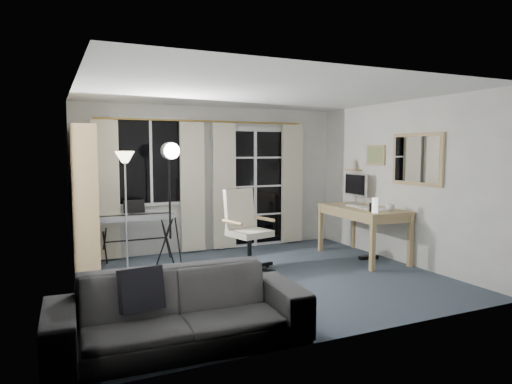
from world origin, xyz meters
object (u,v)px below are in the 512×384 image
(studio_light, at_px, (170,165))
(bookshelf, at_px, (82,203))
(office_chair, at_px, (244,222))
(sofa, at_px, (180,297))
(keyboard_piano, at_px, (135,218))
(monitor, at_px, (356,185))
(torchiere_lamp, at_px, (125,175))
(mug, at_px, (390,206))
(desk, at_px, (363,214))

(studio_light, bearing_deg, bookshelf, 160.74)
(office_chair, distance_m, sofa, 2.58)
(keyboard_piano, xyz_separation_m, monitor, (3.43, -0.84, 0.45))
(torchiere_lamp, relative_size, mug, 12.72)
(bookshelf, distance_m, torchiere_lamp, 0.72)
(sofa, bearing_deg, office_chair, 57.13)
(keyboard_piano, xyz_separation_m, studio_light, (0.39, -0.63, 0.81))
(torchiere_lamp, xyz_separation_m, studio_light, (0.62, -0.02, 0.13))
(sofa, bearing_deg, studio_light, 79.77)
(desk, distance_m, monitor, 0.63)
(desk, relative_size, monitor, 2.64)
(mug, bearing_deg, studio_light, 158.43)
(torchiere_lamp, distance_m, desk, 3.58)
(studio_light, bearing_deg, sofa, -107.73)
(studio_light, relative_size, sofa, 0.83)
(studio_light, xyz_separation_m, monitor, (3.04, -0.21, -0.36))
(desk, relative_size, mug, 11.61)
(office_chair, bearing_deg, bookshelf, 144.15)
(bookshelf, bearing_deg, sofa, -76.89)
(desk, distance_m, mug, 0.54)
(desk, height_order, monitor, monitor)
(monitor, xyz_separation_m, mug, (-0.10, -0.95, -0.24))
(sofa, bearing_deg, torchiere_lamp, 93.09)
(torchiere_lamp, height_order, sofa, torchiere_lamp)
(torchiere_lamp, bearing_deg, bookshelf, 153.03)
(keyboard_piano, height_order, sofa, keyboard_piano)
(bookshelf, relative_size, keyboard_piano, 1.69)
(office_chair, bearing_deg, sofa, -139.73)
(bookshelf, relative_size, desk, 1.33)
(mug, bearing_deg, sofa, -157.65)
(bookshelf, relative_size, monitor, 3.50)
(monitor, bearing_deg, sofa, -144.10)
(monitor, bearing_deg, studio_light, 178.39)
(studio_light, bearing_deg, torchiere_lamp, 173.41)
(bookshelf, height_order, monitor, bookshelf)
(studio_light, relative_size, monitor, 3.17)
(sofa, bearing_deg, bookshelf, 103.65)
(bookshelf, relative_size, torchiere_lamp, 1.21)
(office_chair, xyz_separation_m, desk, (1.94, -0.15, 0.03))
(keyboard_piano, distance_m, desk, 3.48)
(bookshelf, distance_m, studio_light, 1.30)
(studio_light, height_order, mug, studio_light)
(bookshelf, xyz_separation_m, monitor, (4.20, -0.51, 0.14))
(torchiere_lamp, height_order, monitor, torchiere_lamp)
(torchiere_lamp, bearing_deg, keyboard_piano, 69.82)
(studio_light, relative_size, office_chair, 1.60)
(bookshelf, relative_size, office_chair, 1.77)
(monitor, distance_m, mug, 0.98)
(keyboard_piano, bearing_deg, office_chair, -41.48)
(monitor, relative_size, mug, 4.40)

